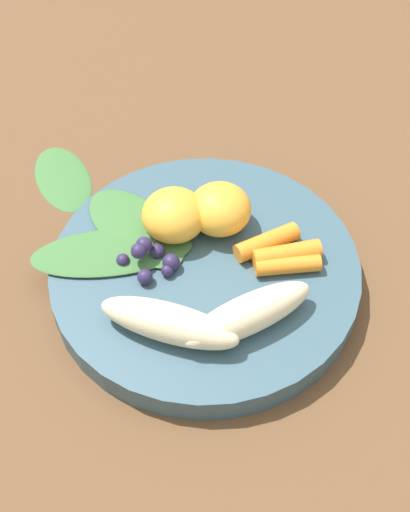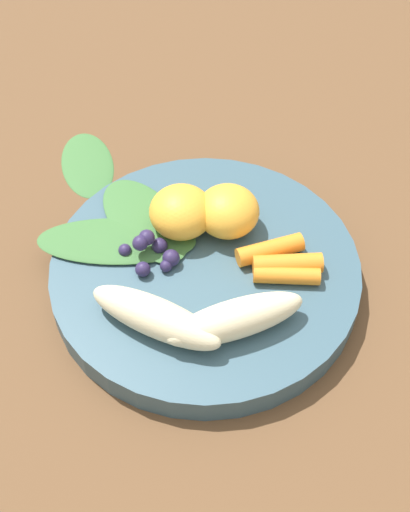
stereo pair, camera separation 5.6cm
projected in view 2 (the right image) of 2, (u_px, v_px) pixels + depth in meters
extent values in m
plane|color=brown|center=(205.00, 282.00, 0.59)|extent=(2.40, 2.40, 0.00)
cylinder|color=#385666|center=(205.00, 273.00, 0.58)|extent=(0.26, 0.26, 0.03)
ellipsoid|color=beige|center=(235.00, 319.00, 0.51)|extent=(0.07, 0.11, 0.03)
ellipsoid|color=beige|center=(155.00, 317.00, 0.51)|extent=(0.08, 0.11, 0.03)
ellipsoid|color=#F4A833|center=(181.00, 212.00, 0.58)|extent=(0.06, 0.06, 0.04)
ellipsoid|color=#F4A833|center=(228.00, 211.00, 0.58)|extent=(0.05, 0.05, 0.04)
cylinder|color=orange|center=(286.00, 276.00, 0.55)|extent=(0.02, 0.05, 0.01)
cylinder|color=orange|center=(287.00, 264.00, 0.55)|extent=(0.02, 0.06, 0.02)
cylinder|color=orange|center=(270.00, 250.00, 0.56)|extent=(0.03, 0.06, 0.02)
sphere|color=#2D234C|center=(159.00, 246.00, 0.57)|extent=(0.01, 0.01, 0.01)
sphere|color=#2D234C|center=(160.00, 224.00, 0.59)|extent=(0.01, 0.01, 0.01)
sphere|color=#2D234C|center=(171.00, 257.00, 0.56)|extent=(0.01, 0.01, 0.01)
sphere|color=#2D234C|center=(166.00, 266.00, 0.56)|extent=(0.01, 0.01, 0.01)
sphere|color=#2D234C|center=(143.00, 269.00, 0.55)|extent=(0.01, 0.01, 0.01)
sphere|color=#2D234C|center=(175.00, 232.00, 0.58)|extent=(0.01, 0.01, 0.01)
sphere|color=#2D234C|center=(140.00, 243.00, 0.56)|extent=(0.01, 0.01, 0.01)
sphere|color=#2D234C|center=(146.00, 238.00, 0.56)|extent=(0.01, 0.01, 0.01)
sphere|color=#2D234C|center=(125.00, 250.00, 0.57)|extent=(0.01, 0.01, 0.01)
ellipsoid|color=#3D7038|center=(144.00, 220.00, 0.59)|extent=(0.13, 0.11, 0.00)
ellipsoid|color=#3D7038|center=(116.00, 241.00, 0.58)|extent=(0.06, 0.14, 0.00)
ellipsoid|color=#3D7038|center=(87.00, 163.00, 0.68)|extent=(0.11, 0.07, 0.01)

